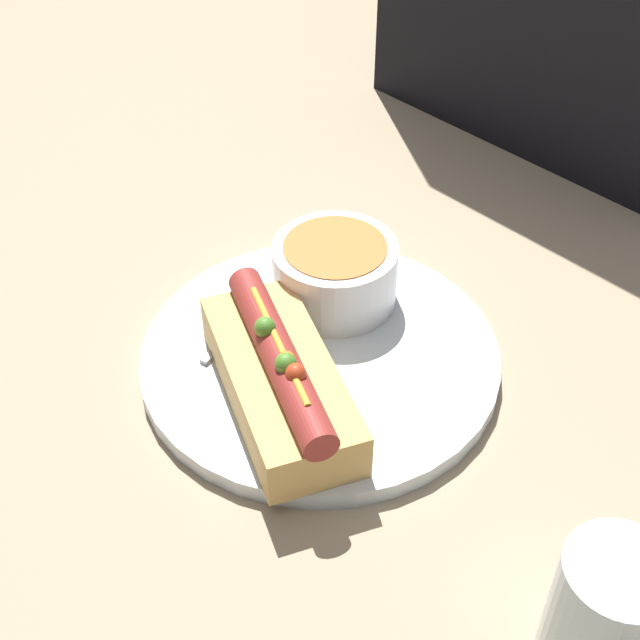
% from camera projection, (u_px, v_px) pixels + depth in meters
% --- Properties ---
extents(ground_plane, '(4.00, 4.00, 0.00)m').
position_uv_depth(ground_plane, '(320.00, 364.00, 0.71)').
color(ground_plane, tan).
extents(dinner_plate, '(0.28, 0.28, 0.01)m').
position_uv_depth(dinner_plate, '(320.00, 357.00, 0.71)').
color(dinner_plate, white).
rests_on(dinner_plate, ground_plane).
extents(hot_dog, '(0.19, 0.14, 0.07)m').
position_uv_depth(hot_dog, '(280.00, 377.00, 0.65)').
color(hot_dog, '#DBAD60').
rests_on(hot_dog, dinner_plate).
extents(soup_bowl, '(0.10, 0.10, 0.05)m').
position_uv_depth(soup_bowl, '(335.00, 270.00, 0.73)').
color(soup_bowl, white).
rests_on(soup_bowl, dinner_plate).
extents(spoon, '(0.05, 0.15, 0.01)m').
position_uv_depth(spoon, '(288.00, 282.00, 0.76)').
color(spoon, '#B7B7BC').
rests_on(spoon, dinner_plate).
extents(drinking_glass, '(0.06, 0.06, 0.09)m').
position_uv_depth(drinking_glass, '(605.00, 615.00, 0.50)').
color(drinking_glass, silver).
rests_on(drinking_glass, ground_plane).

